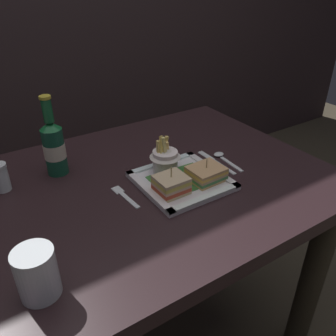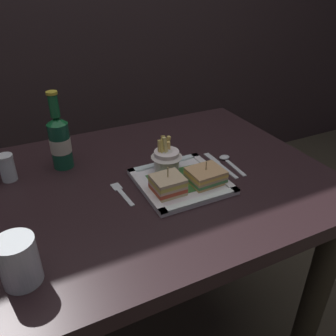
% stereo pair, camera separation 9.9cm
% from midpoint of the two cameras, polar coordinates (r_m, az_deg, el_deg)
% --- Properties ---
extents(ground_plane, '(6.00, 6.00, 0.00)m').
position_cam_midpoint_polar(ground_plane, '(1.56, -3.62, -25.59)').
color(ground_plane, '#42392C').
extents(dining_table, '(1.02, 0.80, 0.75)m').
position_cam_midpoint_polar(dining_table, '(1.11, -4.61, -7.85)').
color(dining_table, black).
rests_on(dining_table, ground_plane).
extents(square_plate, '(0.24, 0.24, 0.02)m').
position_cam_midpoint_polar(square_plate, '(1.00, -0.58, -2.20)').
color(square_plate, white).
rests_on(square_plate, dining_table).
extents(sandwich_half_left, '(0.08, 0.08, 0.08)m').
position_cam_midpoint_polar(sandwich_half_left, '(0.93, -2.51, -2.83)').
color(sandwich_half_left, '#D4B985').
rests_on(sandwich_half_left, square_plate).
extents(sandwich_half_right, '(0.10, 0.09, 0.07)m').
position_cam_midpoint_polar(sandwich_half_right, '(0.99, 3.45, -1.00)').
color(sandwich_half_right, tan).
rests_on(sandwich_half_right, square_plate).
extents(fries_cup, '(0.09, 0.09, 0.11)m').
position_cam_midpoint_polar(fries_cup, '(1.02, -3.31, 1.76)').
color(fries_cup, white).
rests_on(fries_cup, square_plate).
extents(beer_bottle, '(0.06, 0.06, 0.24)m').
position_cam_midpoint_polar(beer_bottle, '(1.08, -20.83, 3.34)').
color(beer_bottle, '#164D35').
rests_on(beer_bottle, dining_table).
extents(water_glass, '(0.08, 0.08, 0.10)m').
position_cam_midpoint_polar(water_glass, '(0.73, -24.52, -16.06)').
color(water_glass, silver).
rests_on(water_glass, dining_table).
extents(fork, '(0.03, 0.12, 0.00)m').
position_cam_midpoint_polar(fork, '(0.96, -10.20, -4.59)').
color(fork, silver).
rests_on(fork, dining_table).
extents(knife, '(0.02, 0.18, 0.00)m').
position_cam_midpoint_polar(knife, '(1.11, 5.19, 1.04)').
color(knife, silver).
rests_on(knife, dining_table).
extents(spoon, '(0.03, 0.14, 0.01)m').
position_cam_midpoint_polar(spoon, '(1.13, 6.42, 1.78)').
color(spoon, silver).
rests_on(spoon, dining_table).
extents(pepper_shaker, '(0.05, 0.05, 0.08)m').
position_cam_midpoint_polar(pepper_shaker, '(1.08, -28.24, -1.67)').
color(pepper_shaker, silver).
rests_on(pepper_shaker, dining_table).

